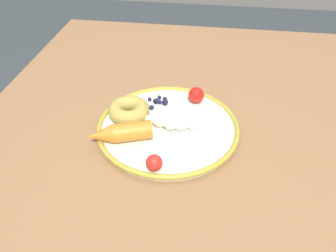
{
  "coord_description": "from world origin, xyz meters",
  "views": [
    {
      "loc": [
        0.6,
        0.05,
        1.24
      ],
      "look_at": [
        0.01,
        -0.03,
        0.75
      ],
      "focal_mm": 35.95,
      "sensor_mm": 36.0,
      "label": 1
    }
  ],
  "objects_px": {
    "plate": "(168,127)",
    "tomato_mid": "(154,163)",
    "donut": "(129,110)",
    "tomato_near": "(196,95)",
    "blueberry_pile": "(159,102)",
    "dining_table": "(181,153)",
    "carrot_orange": "(120,133)",
    "banana": "(171,123)"
  },
  "relations": [
    {
      "from": "dining_table",
      "to": "plate",
      "type": "bearing_deg",
      "value": -79.55
    },
    {
      "from": "banana",
      "to": "donut",
      "type": "distance_m",
      "value": 0.11
    },
    {
      "from": "dining_table",
      "to": "tomato_near",
      "type": "distance_m",
      "value": 0.15
    },
    {
      "from": "tomato_near",
      "to": "tomato_mid",
      "type": "xyz_separation_m",
      "value": [
        0.24,
        -0.06,
        -0.0
      ]
    },
    {
      "from": "banana",
      "to": "tomato_mid",
      "type": "xyz_separation_m",
      "value": [
        0.13,
        -0.02,
        0.0
      ]
    },
    {
      "from": "plate",
      "to": "donut",
      "type": "bearing_deg",
      "value": -103.83
    },
    {
      "from": "banana",
      "to": "tomato_near",
      "type": "bearing_deg",
      "value": 156.4
    },
    {
      "from": "carrot_orange",
      "to": "tomato_mid",
      "type": "xyz_separation_m",
      "value": [
        0.07,
        0.09,
        -0.0
      ]
    },
    {
      "from": "plate",
      "to": "tomato_mid",
      "type": "xyz_separation_m",
      "value": [
        0.14,
        -0.01,
        0.02
      ]
    },
    {
      "from": "carrot_orange",
      "to": "tomato_mid",
      "type": "height_order",
      "value": "carrot_orange"
    },
    {
      "from": "dining_table",
      "to": "plate",
      "type": "height_order",
      "value": "plate"
    },
    {
      "from": "donut",
      "to": "blueberry_pile",
      "type": "bearing_deg",
      "value": 134.11
    },
    {
      "from": "donut",
      "to": "tomato_near",
      "type": "bearing_deg",
      "value": 118.57
    },
    {
      "from": "donut",
      "to": "tomato_near",
      "type": "xyz_separation_m",
      "value": [
        -0.08,
        0.15,
        0.0
      ]
    },
    {
      "from": "dining_table",
      "to": "blueberry_pile",
      "type": "bearing_deg",
      "value": -139.55
    },
    {
      "from": "dining_table",
      "to": "tomato_mid",
      "type": "bearing_deg",
      "value": -14.98
    },
    {
      "from": "donut",
      "to": "blueberry_pile",
      "type": "xyz_separation_m",
      "value": [
        -0.06,
        0.06,
        -0.01
      ]
    },
    {
      "from": "dining_table",
      "to": "donut",
      "type": "height_order",
      "value": "donut"
    },
    {
      "from": "dining_table",
      "to": "blueberry_pile",
      "type": "xyz_separation_m",
      "value": [
        -0.08,
        -0.07,
        0.1
      ]
    },
    {
      "from": "plate",
      "to": "banana",
      "type": "height_order",
      "value": "banana"
    },
    {
      "from": "banana",
      "to": "tomato_mid",
      "type": "height_order",
      "value": "tomato_mid"
    },
    {
      "from": "blueberry_pile",
      "to": "plate",
      "type": "bearing_deg",
      "value": 23.08
    },
    {
      "from": "banana",
      "to": "tomato_near",
      "type": "xyz_separation_m",
      "value": [
        -0.11,
        0.05,
        0.01
      ]
    },
    {
      "from": "donut",
      "to": "blueberry_pile",
      "type": "relative_size",
      "value": 1.72
    },
    {
      "from": "plate",
      "to": "donut",
      "type": "relative_size",
      "value": 3.36
    },
    {
      "from": "carrot_orange",
      "to": "plate",
      "type": "bearing_deg",
      "value": 123.64
    },
    {
      "from": "dining_table",
      "to": "banana",
      "type": "xyz_separation_m",
      "value": [
        0.01,
        -0.02,
        0.1
      ]
    },
    {
      "from": "tomato_near",
      "to": "donut",
      "type": "bearing_deg",
      "value": -61.43
    },
    {
      "from": "plate",
      "to": "donut",
      "type": "distance_m",
      "value": 0.1
    },
    {
      "from": "carrot_orange",
      "to": "tomato_near",
      "type": "height_order",
      "value": "carrot_orange"
    },
    {
      "from": "dining_table",
      "to": "plate",
      "type": "distance_m",
      "value": 0.09
    },
    {
      "from": "banana",
      "to": "blueberry_pile",
      "type": "bearing_deg",
      "value": -154.18
    },
    {
      "from": "banana",
      "to": "donut",
      "type": "relative_size",
      "value": 1.47
    },
    {
      "from": "tomato_mid",
      "to": "plate",
      "type": "bearing_deg",
      "value": 176.74
    },
    {
      "from": "plate",
      "to": "tomato_mid",
      "type": "bearing_deg",
      "value": -3.26
    },
    {
      "from": "carrot_orange",
      "to": "blueberry_pile",
      "type": "height_order",
      "value": "carrot_orange"
    },
    {
      "from": "dining_table",
      "to": "tomato_near",
      "type": "bearing_deg",
      "value": 165.9
    },
    {
      "from": "dining_table",
      "to": "plate",
      "type": "relative_size",
      "value": 3.71
    },
    {
      "from": "carrot_orange",
      "to": "blueberry_pile",
      "type": "relative_size",
      "value": 2.54
    },
    {
      "from": "plate",
      "to": "blueberry_pile",
      "type": "bearing_deg",
      "value": -156.92
    },
    {
      "from": "banana",
      "to": "tomato_near",
      "type": "distance_m",
      "value": 0.12
    },
    {
      "from": "banana",
      "to": "donut",
      "type": "xyz_separation_m",
      "value": [
        -0.03,
        -0.1,
        0.01
      ]
    }
  ]
}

